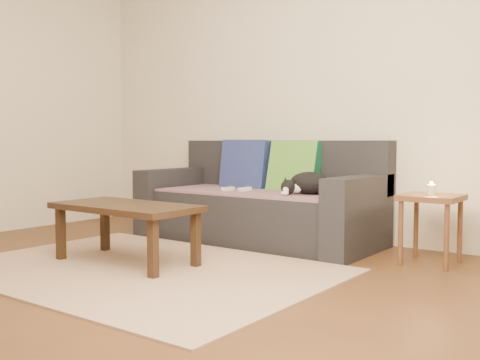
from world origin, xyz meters
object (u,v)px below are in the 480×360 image
object	(u,v)px
cat	(308,183)
side_table	(431,207)
coffee_table	(126,212)
sofa	(261,205)
wii_remote_b	(245,189)
wii_remote_a	(228,189)

from	to	relation	value
cat	side_table	world-z (taller)	cat
cat	coffee_table	xyz separation A→B (m)	(-0.74, -1.26, -0.15)
sofa	wii_remote_b	bearing A→B (deg)	-113.34
coffee_table	wii_remote_a	bearing A→B (deg)	88.72
wii_remote_b	coffee_table	world-z (taller)	wii_remote_b
sofa	side_table	world-z (taller)	sofa
sofa	cat	size ratio (longest dim) A/B	4.97
cat	wii_remote_b	bearing A→B (deg)	168.80
cat	wii_remote_a	xyz separation A→B (m)	(-0.71, -0.12, -0.07)
sofa	wii_remote_a	size ratio (longest dim) A/B	14.00
wii_remote_b	side_table	xyz separation A→B (m)	(1.56, 0.07, -0.05)
wii_remote_a	wii_remote_b	size ratio (longest dim) A/B	1.00
sofa	side_table	distance (m)	1.50
coffee_table	sofa	bearing A→B (deg)	80.77
wii_remote_b	coffee_table	distance (m)	1.22
sofa	cat	xyz separation A→B (m)	(0.52, -0.09, 0.22)
sofa	coffee_table	distance (m)	1.37
wii_remote_a	cat	bearing A→B (deg)	-84.57
wii_remote_a	coffee_table	world-z (taller)	wii_remote_a
wii_remote_a	wii_remote_b	xyz separation A→B (m)	(0.13, 0.07, 0.00)
cat	coffee_table	bearing A→B (deg)	-136.86
wii_remote_b	coffee_table	bearing A→B (deg)	172.76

